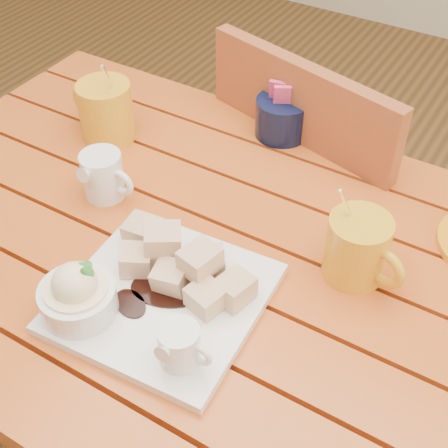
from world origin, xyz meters
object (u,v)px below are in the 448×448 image
Objects in this scene: coffee_mug_left at (105,110)px; dessert_plate at (144,292)px; table at (204,290)px; coffee_mug_right at (359,248)px; chair_far at (321,206)px.

dessert_plate is at bearing -35.23° from coffee_mug_left.
dessert_plate is 1.72× the size of coffee_mug_left.
coffee_mug_left reaches higher than table.
coffee_mug_left is (-0.32, 0.31, 0.03)m from dessert_plate.
coffee_mug_right is at bearing -0.50° from coffee_mug_left.
table is 0.39m from coffee_mug_left.
dessert_plate reaches higher than table.
dessert_plate is at bearing -118.20° from coffee_mug_right.
table is at bearing -17.76° from coffee_mug_left.
table is 7.69× the size of coffee_mug_right.
table is 4.13× the size of dessert_plate.
coffee_mug_left is 0.19× the size of chair_far.
chair_far reaches higher than table.
coffee_mug_right is at bearing 16.72° from table.
coffee_mug_left is at bearing -170.58° from coffee_mug_right.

